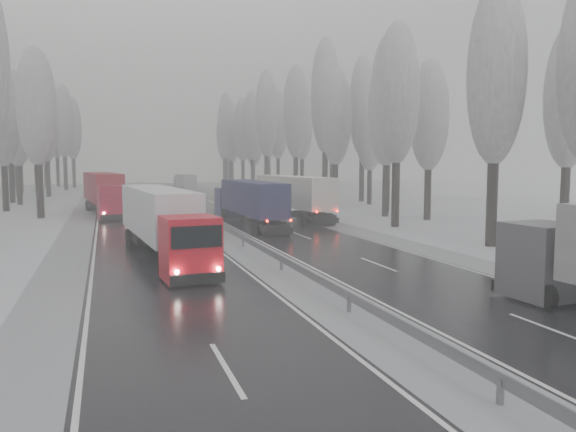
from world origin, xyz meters
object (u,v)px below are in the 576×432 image
truck_cream_box (289,194)px  box_truck_distant (185,182)px  truck_blue_box (249,200)px  truck_red_red (104,191)px  truck_red_white (161,218)px

truck_cream_box → box_truck_distant: (-2.27, 54.74, -0.79)m
truck_cream_box → box_truck_distant: truck_cream_box is taller
truck_blue_box → box_truck_distant: 59.64m
box_truck_distant → truck_red_red: truck_red_red is taller
truck_cream_box → truck_red_red: 19.03m
truck_cream_box → truck_red_red: size_ratio=0.96×
truck_blue_box → truck_red_red: 18.39m
truck_blue_box → truck_red_white: bearing=-123.1°
box_truck_distant → truck_blue_box: bearing=-98.7°
truck_cream_box → truck_red_white: size_ratio=1.04×
box_truck_distant → truck_red_white: bearing=-104.7°
truck_blue_box → truck_red_red: (-11.36, 14.46, 0.25)m
truck_blue_box → truck_red_white: size_ratio=0.97×
truck_cream_box → box_truck_distant: 54.79m
truck_cream_box → truck_red_white: (-13.41, -18.48, -0.10)m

